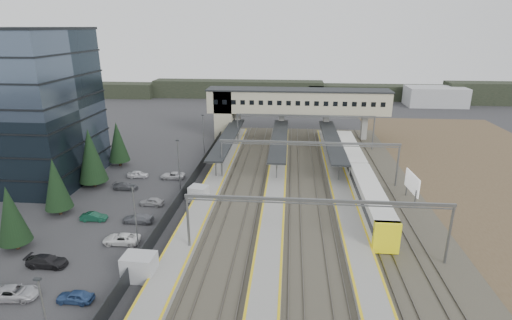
# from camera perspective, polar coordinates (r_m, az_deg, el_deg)

# --- Properties ---
(ground) EXTENTS (220.00, 220.00, 0.00)m
(ground) POSITION_cam_1_polar(r_m,az_deg,el_deg) (53.63, -5.24, -8.60)
(ground) COLOR #2B2B2D
(ground) RESTS_ON ground
(office_building) EXTENTS (24.30, 18.30, 24.30)m
(office_building) POSITION_cam_1_polar(r_m,az_deg,el_deg) (75.10, -32.09, 6.39)
(office_building) COLOR #3A485A
(office_building) RESTS_ON ground
(conifer_row) EXTENTS (4.42, 49.82, 9.50)m
(conifer_row) POSITION_cam_1_polar(r_m,az_deg,el_deg) (56.52, -28.73, -4.11)
(conifer_row) COLOR black
(conifer_row) RESTS_ON ground
(car_park) EXTENTS (10.72, 44.68, 1.29)m
(car_park) POSITION_cam_1_polar(r_m,az_deg,el_deg) (49.76, -22.66, -11.63)
(car_park) COLOR #A2A1A6
(car_park) RESTS_ON ground
(lampposts) EXTENTS (0.50, 53.25, 8.07)m
(lampposts) POSITION_cam_1_polar(r_m,az_deg,el_deg) (54.85, -13.42, -3.44)
(lampposts) COLOR slate
(lampposts) RESTS_ON ground
(fence) EXTENTS (0.08, 90.00, 2.00)m
(fence) POSITION_cam_1_polar(r_m,az_deg,el_deg) (59.00, -10.67, -5.15)
(fence) COLOR #26282B
(fence) RESTS_ON ground
(relay_cabin_near) EXTENTS (3.29, 2.47, 2.67)m
(relay_cabin_near) POSITION_cam_1_polar(r_m,az_deg,el_deg) (43.38, -16.29, -14.44)
(relay_cabin_near) COLOR #A3A5A9
(relay_cabin_near) RESTS_ON ground
(relay_cabin_far) EXTENTS (2.96, 2.64, 2.33)m
(relay_cabin_far) POSITION_cam_1_polar(r_m,az_deg,el_deg) (59.09, -8.18, -4.80)
(relay_cabin_far) COLOR #A3A5A9
(relay_cabin_far) RESTS_ON ground
(rail_corridor) EXTENTS (34.00, 90.00, 0.92)m
(rail_corridor) POSITION_cam_1_polar(r_m,az_deg,el_deg) (57.22, 4.94, -6.44)
(rail_corridor) COLOR #3C382E
(rail_corridor) RESTS_ON ground
(canopies) EXTENTS (23.10, 30.00, 3.28)m
(canopies) POSITION_cam_1_polar(r_m,az_deg,el_deg) (76.69, 3.37, 3.06)
(canopies) COLOR black
(canopies) RESTS_ON ground
(footbridge) EXTENTS (40.40, 6.40, 11.20)m
(footbridge) POSITION_cam_1_polar(r_m,az_deg,el_deg) (90.39, 4.17, 8.04)
(footbridge) COLOR tan
(footbridge) RESTS_ON ground
(gantries) EXTENTS (28.40, 62.28, 7.17)m
(gantries) POSITION_cam_1_polar(r_m,az_deg,el_deg) (53.26, 7.96, -1.85)
(gantries) COLOR slate
(gantries) RESTS_ON ground
(train) EXTENTS (2.94, 40.81, 3.70)m
(train) POSITION_cam_1_polar(r_m,az_deg,el_deg) (65.15, 14.45, -2.07)
(train) COLOR silver
(train) RESTS_ON ground
(billboard) EXTENTS (0.51, 5.37, 4.45)m
(billboard) POSITION_cam_1_polar(r_m,az_deg,el_deg) (61.55, 21.40, -3.18)
(billboard) COLOR slate
(billboard) RESTS_ON ground
(treeline_far) EXTENTS (170.00, 19.00, 7.00)m
(treeline_far) POSITION_cam_1_polar(r_m,az_deg,el_deg) (141.57, 11.14, 9.55)
(treeline_far) COLOR black
(treeline_far) RESTS_ON ground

